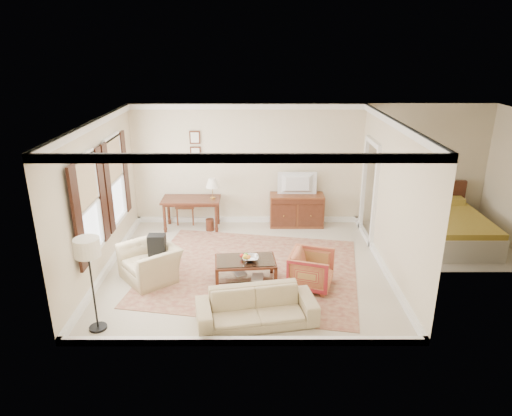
{
  "coord_description": "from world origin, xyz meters",
  "views": [
    {
      "loc": [
        0.19,
        -8.11,
        4.22
      ],
      "look_at": [
        0.2,
        0.3,
        1.15
      ],
      "focal_mm": 32.0,
      "sensor_mm": 36.0,
      "label": 1
    }
  ],
  "objects_px": {
    "coffee_table": "(245,265)",
    "club_armchair": "(150,257)",
    "sofa": "(256,302)",
    "tv": "(298,177)",
    "striped_armchair": "(311,268)",
    "sideboard": "(297,210)",
    "writing_desk": "(191,203)"
  },
  "relations": [
    {
      "from": "sideboard",
      "to": "striped_armchair",
      "type": "height_order",
      "value": "sideboard"
    },
    {
      "from": "coffee_table",
      "to": "club_armchair",
      "type": "distance_m",
      "value": 1.79
    },
    {
      "from": "writing_desk",
      "to": "club_armchair",
      "type": "height_order",
      "value": "club_armchair"
    },
    {
      "from": "tv",
      "to": "writing_desk",
      "type": "bearing_deg",
      "value": 3.29
    },
    {
      "from": "writing_desk",
      "to": "sofa",
      "type": "distance_m",
      "value": 4.25
    },
    {
      "from": "sideboard",
      "to": "coffee_table",
      "type": "bearing_deg",
      "value": -112.75
    },
    {
      "from": "striped_armchair",
      "to": "sideboard",
      "type": "bearing_deg",
      "value": 17.65
    },
    {
      "from": "coffee_table",
      "to": "striped_armchair",
      "type": "height_order",
      "value": "striped_armchair"
    },
    {
      "from": "writing_desk",
      "to": "sofa",
      "type": "height_order",
      "value": "writing_desk"
    },
    {
      "from": "writing_desk",
      "to": "tv",
      "type": "distance_m",
      "value": 2.59
    },
    {
      "from": "sofa",
      "to": "tv",
      "type": "bearing_deg",
      "value": 65.87
    },
    {
      "from": "coffee_table",
      "to": "club_armchair",
      "type": "bearing_deg",
      "value": 175.3
    },
    {
      "from": "club_armchair",
      "to": "sofa",
      "type": "xyz_separation_m",
      "value": [
        1.99,
        -1.45,
        -0.08
      ]
    },
    {
      "from": "tv",
      "to": "club_armchair",
      "type": "distance_m",
      "value": 4.06
    },
    {
      "from": "writing_desk",
      "to": "sofa",
      "type": "bearing_deg",
      "value": -68.79
    },
    {
      "from": "sideboard",
      "to": "club_armchair",
      "type": "relative_size",
      "value": 1.25
    },
    {
      "from": "writing_desk",
      "to": "sofa",
      "type": "relative_size",
      "value": 0.73
    },
    {
      "from": "coffee_table",
      "to": "club_armchair",
      "type": "xyz_separation_m",
      "value": [
        -1.78,
        0.15,
        0.09
      ]
    },
    {
      "from": "club_armchair",
      "to": "sofa",
      "type": "height_order",
      "value": "club_armchair"
    },
    {
      "from": "striped_armchair",
      "to": "club_armchair",
      "type": "height_order",
      "value": "club_armchair"
    },
    {
      "from": "striped_armchair",
      "to": "club_armchair",
      "type": "bearing_deg",
      "value": 101.38
    },
    {
      "from": "coffee_table",
      "to": "sofa",
      "type": "height_order",
      "value": "sofa"
    },
    {
      "from": "sideboard",
      "to": "tv",
      "type": "xyz_separation_m",
      "value": [
        0.0,
        -0.02,
        0.84
      ]
    },
    {
      "from": "sideboard",
      "to": "tv",
      "type": "distance_m",
      "value": 0.84
    },
    {
      "from": "coffee_table",
      "to": "sofa",
      "type": "xyz_separation_m",
      "value": [
        0.2,
        -1.3,
        0.01
      ]
    },
    {
      "from": "writing_desk",
      "to": "striped_armchair",
      "type": "height_order",
      "value": "striped_armchair"
    },
    {
      "from": "striped_armchair",
      "to": "club_armchair",
      "type": "relative_size",
      "value": 0.74
    },
    {
      "from": "sideboard",
      "to": "writing_desk",
      "type": "bearing_deg",
      "value": -176.26
    },
    {
      "from": "coffee_table",
      "to": "striped_armchair",
      "type": "relative_size",
      "value": 1.53
    },
    {
      "from": "striped_armchair",
      "to": "coffee_table",
      "type": "bearing_deg",
      "value": 99.4
    },
    {
      "from": "tv",
      "to": "coffee_table",
      "type": "relative_size",
      "value": 0.76
    },
    {
      "from": "club_armchair",
      "to": "sofa",
      "type": "relative_size",
      "value": 0.55
    }
  ]
}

